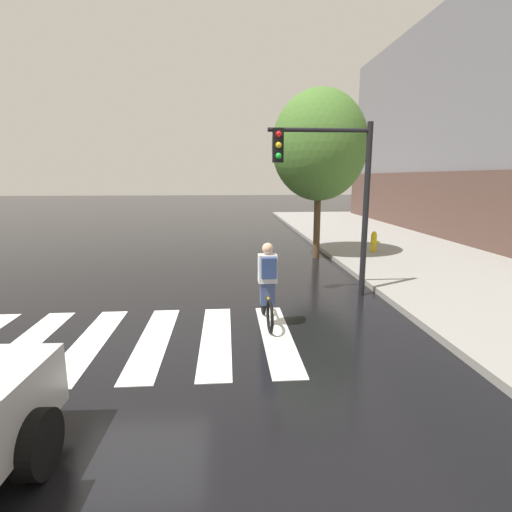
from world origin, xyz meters
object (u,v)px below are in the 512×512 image
Objects in this scene: traffic_light_near at (333,180)px; fire_hydrant at (374,242)px; street_tree_near at (319,146)px; cyclist at (267,285)px.

traffic_light_near is 5.38× the size of fire_hydrant.
street_tree_near is (0.75, 4.75, 1.16)m from traffic_light_near.
cyclist is 0.29× the size of street_tree_near.
fire_hydrant is at bearing 55.15° from cyclist.
cyclist is 8.40m from fire_hydrant.
cyclist is 3.25m from traffic_light_near.
street_tree_near is at bearing 69.15° from cyclist.
fire_hydrant is at bearing 7.44° from street_tree_near.
cyclist is 0.41× the size of traffic_light_near.
cyclist is 2.19× the size of fire_hydrant.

